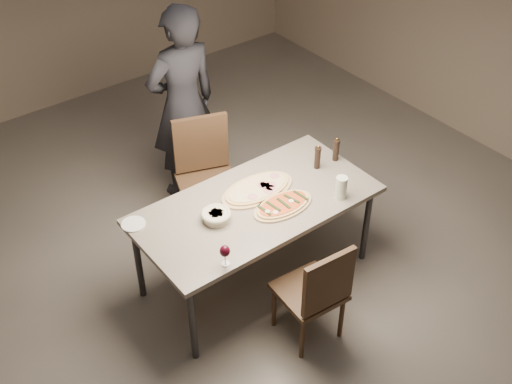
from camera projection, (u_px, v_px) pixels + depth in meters
room at (256, 127)px, 4.27m from camera, size 7.00×7.00×7.00m
dining_table at (256, 209)px, 4.71m from camera, size 1.80×0.90×0.75m
zucchini_pizza at (283, 205)px, 4.63m from camera, size 0.49×0.27×0.05m
ham_pizza at (258, 189)px, 4.78m from camera, size 0.61×0.34×0.04m
bread_basket at (216, 215)px, 4.50m from camera, size 0.21×0.21×0.08m
oil_dish at (252, 199)px, 4.69m from camera, size 0.14×0.14×0.02m
pepper_mill_left at (318, 157)px, 4.96m from camera, size 0.05×0.05×0.21m
pepper_mill_right at (336, 150)px, 5.04m from camera, size 0.05×0.05×0.21m
carafe at (341, 188)px, 4.67m from camera, size 0.09×0.09×0.18m
wine_glass at (225, 252)px, 4.11m from camera, size 0.07×0.07×0.16m
side_plate at (133, 224)px, 4.48m from camera, size 0.17×0.17×0.01m
chair_near at (317, 290)px, 4.34m from camera, size 0.45×0.45×0.89m
chair_far at (206, 171)px, 5.29m from camera, size 0.61×0.61×1.01m
diner at (183, 105)px, 5.48m from camera, size 0.67×0.45×1.80m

